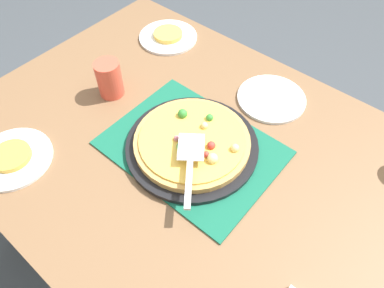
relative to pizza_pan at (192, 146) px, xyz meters
The scene contains 12 objects.
ground_plane 0.76m from the pizza_pan, ahead, with size 8.00×8.00×0.00m, color #3D4247.
dining_table 0.12m from the pizza_pan, ahead, with size 1.40×1.00×0.75m.
placemat 0.01m from the pizza_pan, ahead, with size 0.48×0.36×0.01m, color #145B42.
pizza_pan is the anchor object (origin of this frame).
pizza 0.02m from the pizza_pan, 152.24° to the right, with size 0.33×0.33×0.05m.
plate_near_left 0.54m from the pizza_pan, 40.13° to the right, with size 0.22×0.22×0.01m, color white.
plate_far_right 0.51m from the pizza_pan, 44.74° to the left, with size 0.22×0.22×0.01m, color white.
plate_side 0.33m from the pizza_pan, 101.91° to the right, with size 0.22×0.22×0.01m, color white.
served_slice_left 0.54m from the pizza_pan, 40.13° to the right, with size 0.11×0.11×0.02m, color #EAB747.
served_slice_right 0.51m from the pizza_pan, 44.74° to the left, with size 0.11×0.11×0.02m, color gold.
cup_near 0.35m from the pizza_pan, ahead, with size 0.08×0.08×0.12m, color #E04C38.
pizza_server 0.11m from the pizza_pan, 127.36° to the left, with size 0.17×0.21×0.01m.
Camera 1 is at (-0.41, 0.48, 1.57)m, focal length 33.36 mm.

